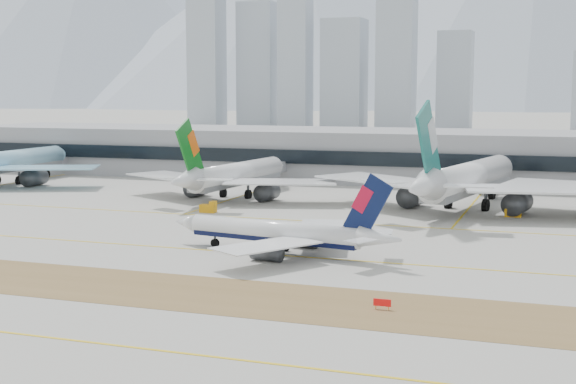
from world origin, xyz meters
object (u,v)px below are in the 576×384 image
at_px(widebody_korean, 5,163).
at_px(widebody_cathay, 466,180).
at_px(taxiing_airliner, 282,233).
at_px(widebody_eva, 234,176).
at_px(terminal, 385,155).

relative_size(widebody_korean, widebody_cathay, 0.92).
distance_m(taxiing_airliner, widebody_korean, 129.48).
bearing_deg(taxiing_airliner, widebody_eva, -51.08).
xyz_separation_m(taxiing_airliner, widebody_cathay, (22.71, 60.16, 3.31)).
relative_size(taxiing_airliner, terminal, 0.15).
height_order(taxiing_airliner, widebody_korean, widebody_korean).
relative_size(taxiing_airliner, widebody_korean, 0.66).
bearing_deg(widebody_cathay, taxiing_airliner, 170.08).
distance_m(widebody_korean, widebody_eva, 75.07).
height_order(taxiing_airliner, widebody_cathay, widebody_cathay).
height_order(widebody_korean, widebody_eva, widebody_korean).
bearing_deg(widebody_korean, widebody_cathay, -94.38).
distance_m(taxiing_airliner, widebody_eva, 71.13).
bearing_deg(widebody_korean, taxiing_airliner, -122.74).
relative_size(widebody_cathay, terminal, 0.25).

